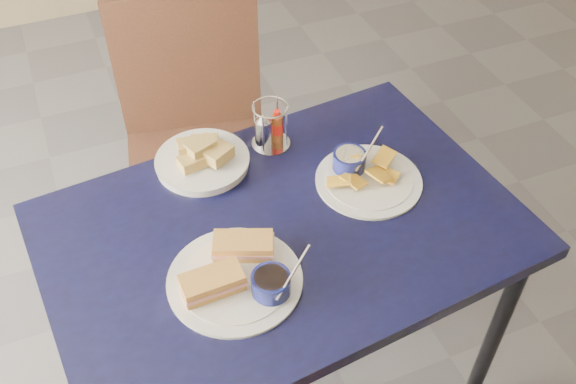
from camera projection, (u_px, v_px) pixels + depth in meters
name	position (u px, v px, depth m)	size (l,w,h in m)	color
ground	(312.00, 321.00, 2.29)	(6.00, 6.00, 0.00)	#4A4A4E
dining_table	(283.00, 243.00, 1.65)	(1.24, 0.89, 0.75)	black
chair_far	(191.00, 127.00, 2.15)	(0.55, 0.53, 1.01)	black
sandwich_plate	(238.00, 273.00, 1.47)	(0.32, 0.31, 0.12)	white
plantain_plate	(362.00, 173.00, 1.71)	(0.28, 0.28, 0.12)	white
bread_basket	(202.00, 158.00, 1.74)	(0.25, 0.25, 0.08)	white
condiment_caddy	(269.00, 129.00, 1.78)	(0.11, 0.11, 0.14)	silver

